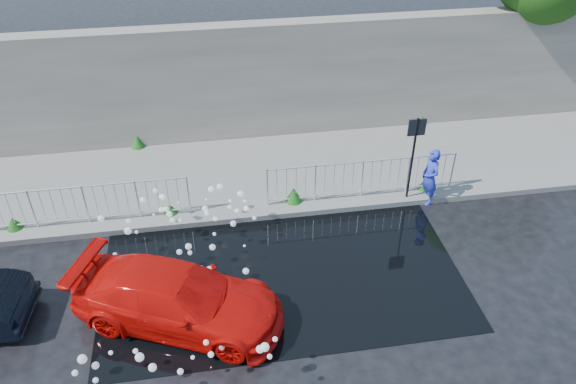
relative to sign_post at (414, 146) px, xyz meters
name	(u,v)px	position (x,y,z in m)	size (l,w,h in m)	color
ground	(265,305)	(-4.20, -3.10, -1.72)	(90.00, 90.00, 0.00)	black
pavement	(243,174)	(-4.20, 1.90, -1.65)	(30.00, 4.00, 0.15)	slate
curb	(250,217)	(-4.20, -0.10, -1.64)	(30.00, 0.25, 0.16)	slate
retaining_wall	(233,83)	(-4.20, 4.10, 0.18)	(30.00, 0.60, 3.50)	#696459
puddle	(281,270)	(-3.70, -2.10, -1.72)	(8.00, 5.00, 0.01)	black
sign_post	(414,146)	(0.00, 0.00, 0.00)	(0.45, 0.06, 2.50)	black
railing_left	(85,203)	(-8.20, 0.25, -0.99)	(5.05, 0.05, 1.10)	silver
railing_right	(362,177)	(-1.20, 0.25, -0.99)	(5.05, 0.05, 1.10)	silver
weeds	(238,175)	(-4.36, 1.48, -1.40)	(12.17, 3.93, 0.42)	#1B4512
water_spray	(189,260)	(-5.74, -2.22, -1.00)	(3.66, 5.49, 1.08)	white
red_car	(178,298)	(-5.97, -3.23, -1.10)	(1.75, 4.31, 1.25)	red
person	(430,177)	(0.53, -0.10, -0.93)	(0.58, 0.38, 1.59)	#2737C7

